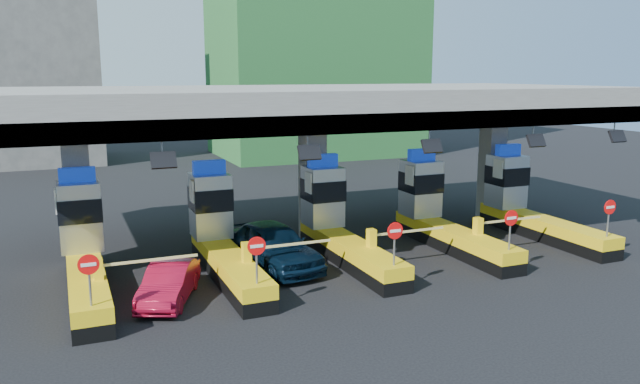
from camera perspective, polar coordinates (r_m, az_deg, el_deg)
name	(u,v)px	position (r m, az deg, el deg)	size (l,w,h in m)	color
ground	(339,257)	(26.36, 1.78, -5.98)	(120.00, 120.00, 0.00)	black
toll_canopy	(313,107)	(27.90, -0.61, 7.77)	(28.00, 12.09, 7.00)	slate
toll_lane_far_left	(83,249)	(24.05, -20.82, -4.91)	(4.43, 8.00, 4.16)	black
toll_lane_left	(220,235)	(24.66, -9.13, -3.93)	(4.43, 8.00, 4.16)	black
toll_lane_center	(337,224)	(26.23, 1.55, -2.90)	(4.43, 8.00, 4.16)	black
toll_lane_right	(438,213)	(28.60, 10.73, -1.93)	(4.43, 8.00, 4.16)	black
toll_lane_far_right	(526,204)	(31.59, 18.33, -1.09)	(4.43, 8.00, 4.16)	black
bg_building_scaffold	(315,2)	(59.71, -0.49, 16.98)	(18.00, 12.00, 28.00)	#1E5926
bg_building_concrete	(7,56)	(59.06, -26.67, 11.06)	(14.00, 10.00, 18.00)	#4C4C49
van	(274,245)	(24.79, -4.24, -4.90)	(2.16, 5.37, 1.83)	black
red_car	(169,283)	(21.87, -13.64, -8.10)	(1.36, 3.91, 1.29)	maroon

